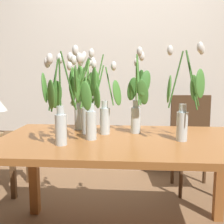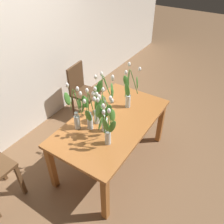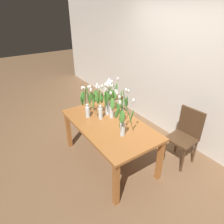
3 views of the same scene
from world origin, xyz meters
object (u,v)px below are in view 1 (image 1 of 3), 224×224
at_px(dining_table, 123,153).
at_px(tulip_vase_1, 81,100).
at_px(tulip_vase_2, 59,106).
at_px(tulip_vase_6, 138,100).
at_px(dining_chair, 193,137).
at_px(side_table, 2,147).
at_px(tulip_vase_4, 104,105).
at_px(tulip_vase_5, 185,106).
at_px(tulip_vase_0, 86,104).
at_px(tulip_vase_3, 84,103).

bearing_deg(dining_table, tulip_vase_1, 139.10).
distance_m(tulip_vase_2, tulip_vase_6, 0.57).
xyz_separation_m(tulip_vase_1, dining_chair, (0.98, 0.75, -0.43)).
bearing_deg(dining_table, side_table, 145.96).
xyz_separation_m(dining_table, tulip_vase_4, (-0.13, 0.11, 0.30)).
bearing_deg(tulip_vase_5, dining_table, 176.36).
bearing_deg(tulip_vase_0, tulip_vase_1, 113.37).
bearing_deg(dining_table, tulip_vase_6, 61.88).
xyz_separation_m(tulip_vase_3, tulip_vase_6, (0.33, 0.22, 0.00)).
relative_size(tulip_vase_0, tulip_vase_6, 0.91).
relative_size(tulip_vase_3, tulip_vase_5, 0.93).
height_order(tulip_vase_0, side_table, tulip_vase_0).
height_order(tulip_vase_3, tulip_vase_6, tulip_vase_6).
relative_size(tulip_vase_2, tulip_vase_5, 0.97).
bearing_deg(tulip_vase_5, tulip_vase_6, 144.87).
distance_m(tulip_vase_0, tulip_vase_6, 0.35).
bearing_deg(tulip_vase_2, tulip_vase_1, 84.52).
relative_size(tulip_vase_5, tulip_vase_6, 1.01).
xyz_separation_m(dining_chair, side_table, (-1.88, -0.20, -0.09)).
bearing_deg(tulip_vase_5, tulip_vase_0, 165.93).
height_order(tulip_vase_4, tulip_vase_5, tulip_vase_5).
distance_m(tulip_vase_0, tulip_vase_1, 0.15).
bearing_deg(side_table, tulip_vase_3, -41.46).
height_order(tulip_vase_0, tulip_vase_3, tulip_vase_3).
relative_size(tulip_vase_0, tulip_vase_4, 0.92).
bearing_deg(side_table, dining_table, -34.04).
bearing_deg(tulip_vase_1, dining_table, -40.90).
relative_size(tulip_vase_1, dining_chair, 0.62).
bearing_deg(tulip_vase_5, tulip_vase_4, 165.75).
relative_size(dining_table, tulip_vase_5, 2.72).
height_order(tulip_vase_2, tulip_vase_3, tulip_vase_2).
xyz_separation_m(tulip_vase_1, tulip_vase_3, (0.08, -0.32, 0.02)).
distance_m(tulip_vase_4, dining_chair, 1.29).
xyz_separation_m(tulip_vase_1, tulip_vase_4, (0.18, -0.17, -0.01)).
distance_m(dining_table, tulip_vase_4, 0.34).
relative_size(tulip_vase_3, dining_chair, 0.59).
height_order(tulip_vase_0, tulip_vase_6, tulip_vase_6).
distance_m(tulip_vase_4, tulip_vase_6, 0.24).
distance_m(tulip_vase_2, tulip_vase_4, 0.36).
bearing_deg(tulip_vase_6, tulip_vase_5, -35.13).
xyz_separation_m(dining_table, tulip_vase_0, (-0.26, 0.13, 0.30)).
distance_m(tulip_vase_3, dining_chair, 1.47).
relative_size(dining_table, tulip_vase_1, 2.78).
height_order(tulip_vase_0, tulip_vase_1, tulip_vase_1).
bearing_deg(tulip_vase_1, tulip_vase_3, -75.99).
relative_size(dining_table, tulip_vase_6, 2.76).
bearing_deg(tulip_vase_1, tulip_vase_2, -95.48).
xyz_separation_m(dining_table, tulip_vase_6, (0.09, 0.17, 0.33)).
xyz_separation_m(tulip_vase_0, tulip_vase_4, (0.12, -0.03, -0.00)).
bearing_deg(tulip_vase_0, dining_chair, 44.34).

